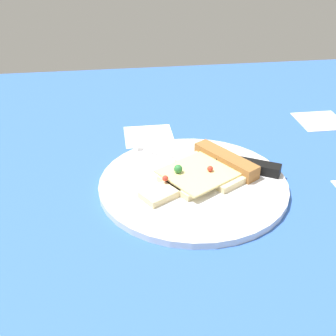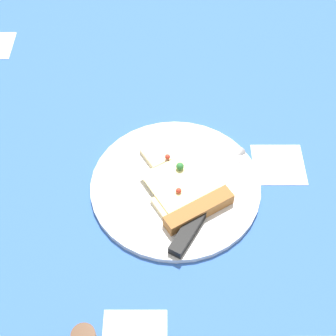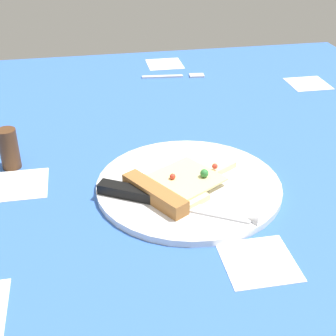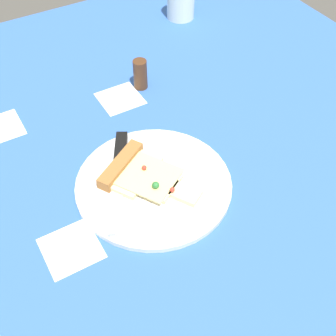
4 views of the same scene
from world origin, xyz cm
name	(u,v)px [view 4 (image 4 of 4)]	position (x,y,z in cm)	size (l,w,h in cm)	color
ground_plane	(163,158)	(-0.01, 0.01, -1.50)	(130.84, 130.84, 3.00)	#3360B7
plate	(154,184)	(5.89, 6.72, 0.52)	(28.67, 28.67, 1.04)	silver
pizza_slice	(141,175)	(7.26, 4.51, 1.82)	(15.76, 18.91, 2.60)	beige
knife	(119,171)	(10.28, 1.40, 1.64)	(13.74, 21.87, 2.45)	silver
drinking_glass	(181,1)	(-30.27, -43.50, 4.52)	(7.48, 7.48, 9.03)	silver
pepper_shaker	(140,74)	(-6.01, -20.93, 3.48)	(3.12, 3.12, 6.96)	#4C2D19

